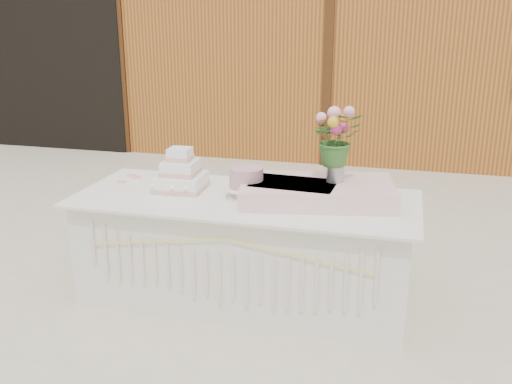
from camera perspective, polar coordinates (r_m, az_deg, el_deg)
ground at (r=4.29m, az=-1.05°, el=-10.40°), size 80.00×80.00×0.00m
barn at (r=9.70m, az=8.92°, el=15.27°), size 12.60×4.60×3.30m
cake_table at (r=4.12m, az=-1.10°, el=-5.65°), size 2.40×1.00×0.77m
wedding_cake at (r=4.18m, az=-7.54°, el=1.64°), size 0.36×0.36×0.31m
pink_cake_stand at (r=3.95m, az=-0.98°, el=1.10°), size 0.30×0.30×0.22m
satin_runner at (r=3.93m, az=6.11°, el=0.05°), size 1.12×0.78×0.13m
flower_vase at (r=3.92m, az=7.94°, el=2.20°), size 0.12×0.12×0.16m
bouquet at (r=3.86m, az=8.10°, el=6.00°), size 0.42×0.39×0.37m
loose_flowers at (r=4.48m, az=-12.92°, el=1.14°), size 0.17×0.36×0.02m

